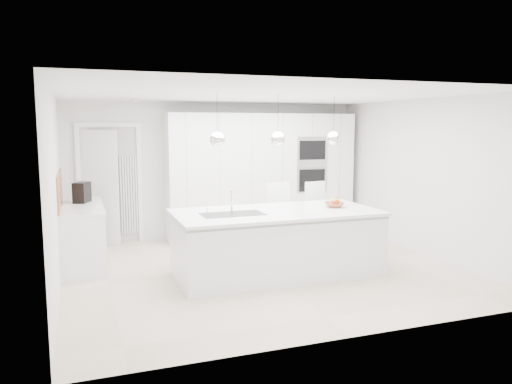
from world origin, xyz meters
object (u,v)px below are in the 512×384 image
object	(u,v)px
island_base	(277,245)
bar_stool_right	(319,219)
fruit_bowl	(334,205)
espresso_machine	(82,192)
bar_stool_left	(281,221)

from	to	relation	value
island_base	bar_stool_right	size ratio (longest dim) A/B	2.41
fruit_bowl	espresso_machine	xyz separation A→B (m)	(-3.45, 1.72, 0.12)
island_base	espresso_machine	bearing A→B (deg)	144.98
island_base	bar_stool_right	world-z (taller)	bar_stool_right
bar_stool_left	island_base	bearing A→B (deg)	-103.20
island_base	fruit_bowl	size ratio (longest dim) A/B	9.75
espresso_machine	bar_stool_right	distance (m)	3.74
fruit_bowl	bar_stool_left	distance (m)	0.97
island_base	bar_stool_left	world-z (taller)	bar_stool_left
bar_stool_left	bar_stool_right	world-z (taller)	bar_stool_left
fruit_bowl	espresso_machine	distance (m)	3.85
island_base	fruit_bowl	world-z (taller)	fruit_bowl
bar_stool_right	bar_stool_left	bearing A→B (deg)	176.16
espresso_machine	bar_stool_right	size ratio (longest dim) A/B	0.27
bar_stool_left	bar_stool_right	size ratio (longest dim) A/B	1.01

